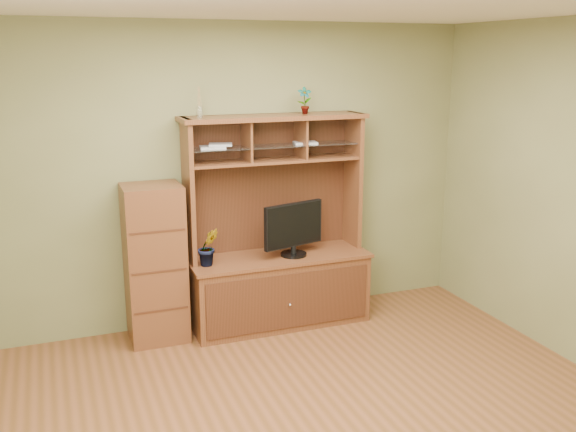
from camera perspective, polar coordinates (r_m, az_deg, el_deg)
room at (r=3.98m, az=3.35°, el=-1.29°), size 4.54×4.04×2.74m
media_hutch at (r=5.87m, az=-0.93°, el=-4.62°), size 1.66×0.61×1.90m
monitor at (r=5.72m, az=0.50°, el=-1.09°), size 0.60×0.24×0.48m
orchid_plant at (r=5.52m, az=-7.10°, el=-2.74°), size 0.19×0.16×0.33m
top_plant at (r=5.75m, az=1.49°, el=10.24°), size 0.14×0.11×0.24m
reed_diffuser at (r=5.46m, az=-7.89°, el=9.71°), size 0.05×0.05×0.25m
magazines at (r=5.60m, az=-3.74°, el=6.32°), size 1.08×0.20×0.04m
side_cabinet at (r=5.59m, az=-11.74°, el=-4.16°), size 0.49×0.44×1.36m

